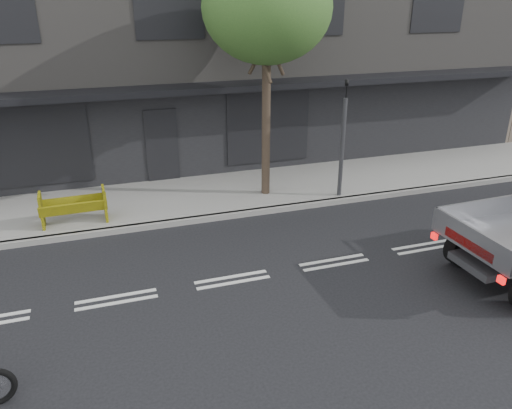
# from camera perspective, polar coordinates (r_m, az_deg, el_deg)

# --- Properties ---
(ground) EXTENTS (80.00, 80.00, 0.00)m
(ground) POSITION_cam_1_polar(r_m,az_deg,el_deg) (10.77, -2.72, -8.61)
(ground) COLOR black
(ground) RESTS_ON ground
(sidewalk) EXTENTS (32.00, 3.20, 0.15)m
(sidewalk) POSITION_cam_1_polar(r_m,az_deg,el_deg) (14.85, -7.60, 0.80)
(sidewalk) COLOR gray
(sidewalk) RESTS_ON ground
(kerb) EXTENTS (32.00, 0.20, 0.15)m
(kerb) POSITION_cam_1_polar(r_m,az_deg,el_deg) (13.41, -6.28, -1.66)
(kerb) COLOR gray
(kerb) RESTS_ON ground
(building_main) EXTENTS (26.00, 10.00, 8.00)m
(building_main) POSITION_cam_1_polar(r_m,az_deg,el_deg) (20.37, -11.94, 17.96)
(building_main) COLOR slate
(building_main) RESTS_ON ground
(street_tree) EXTENTS (3.40, 3.40, 6.74)m
(street_tree) POSITION_cam_1_polar(r_m,az_deg,el_deg) (13.84, 1.26, 21.51)
(street_tree) COLOR #382B21
(street_tree) RESTS_ON ground
(traffic_light_pole) EXTENTS (0.12, 0.12, 3.50)m
(traffic_light_pole) POSITION_cam_1_polar(r_m,az_deg,el_deg) (14.43, 9.84, 6.63)
(traffic_light_pole) COLOR #2D2D30
(traffic_light_pole) RESTS_ON ground
(construction_barrier) EXTENTS (1.67, 0.70, 0.92)m
(construction_barrier) POSITION_cam_1_polar(r_m,az_deg,el_deg) (13.38, -20.12, -0.56)
(construction_barrier) COLOR yellow
(construction_barrier) RESTS_ON sidewalk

